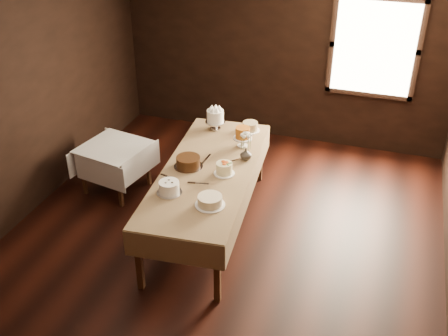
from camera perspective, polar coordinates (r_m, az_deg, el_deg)
floor at (r=6.31m, az=-0.58°, el=-8.33°), size 5.00×6.00×0.01m
ceiling at (r=5.04m, az=-0.76°, el=17.24°), size 5.00×6.00×0.01m
wall_back at (r=8.21m, az=6.36°, el=12.24°), size 5.00×0.02×2.80m
wall_left at (r=6.71m, az=-21.39°, el=5.95°), size 0.02×6.00×2.80m
window at (r=7.94m, az=15.72°, el=12.17°), size 1.10×0.05×1.30m
display_table at (r=6.21m, az=-1.73°, el=-0.63°), size 1.24×2.69×0.81m
side_table at (r=7.16m, az=-11.65°, el=1.77°), size 0.92×0.92×0.66m
cake_meringue at (r=7.04m, az=-0.93°, el=5.10°), size 0.31×0.31×0.28m
cake_speckled at (r=7.04m, az=2.81°, el=4.41°), size 0.26×0.26×0.12m
cake_caramel at (r=6.61m, az=2.00°, el=3.21°), size 0.24×0.24×0.27m
cake_chocolate at (r=6.20m, az=-3.83°, el=0.60°), size 0.37×0.37×0.13m
cake_flowers at (r=6.06m, az=0.02°, el=-0.10°), size 0.24×0.24×0.14m
cake_swirl at (r=5.75m, az=-5.86°, el=-2.12°), size 0.31×0.31×0.14m
cake_cream at (r=5.54m, az=-1.51°, el=-3.55°), size 0.36×0.36×0.11m
cake_server_a at (r=5.92m, az=-2.33°, el=-1.65°), size 0.24×0.07×0.01m
cake_server_c at (r=6.43m, az=-1.73°, el=1.19°), size 0.04×0.24×0.01m
cake_server_d at (r=6.37m, az=1.37°, el=0.91°), size 0.19×0.19×0.01m
cake_server_e at (r=6.03m, az=-5.52°, el=-1.09°), size 0.24×0.08×0.01m
flower_vase at (r=6.35m, az=2.34°, el=1.49°), size 0.19×0.19×0.14m
flower_bouquet at (r=6.26m, az=2.37°, el=3.02°), size 0.14×0.14×0.20m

